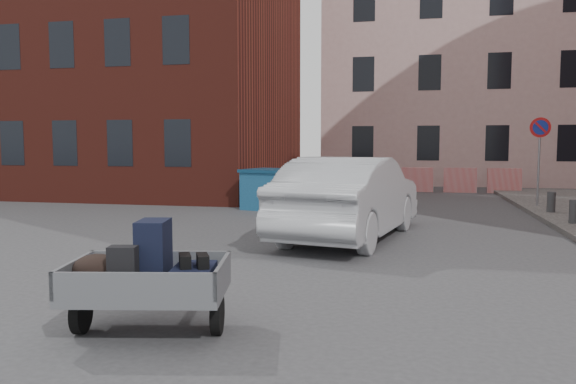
# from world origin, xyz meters

# --- Properties ---
(ground) EXTENTS (120.00, 120.00, 0.00)m
(ground) POSITION_xyz_m (0.00, 0.00, 0.00)
(ground) COLOR #38383A
(ground) RESTS_ON ground
(building_brick) EXTENTS (12.00, 10.00, 14.00)m
(building_brick) POSITION_xyz_m (-9.00, 13.00, 7.00)
(building_brick) COLOR #591E16
(building_brick) RESTS_ON ground
(building_pink) EXTENTS (16.00, 8.00, 14.00)m
(building_pink) POSITION_xyz_m (6.00, 22.00, 7.00)
(building_pink) COLOR #C19994
(building_pink) RESTS_ON ground
(far_building) EXTENTS (6.00, 6.00, 8.00)m
(far_building) POSITION_xyz_m (-20.00, 22.00, 4.00)
(far_building) COLOR maroon
(far_building) RESTS_ON ground
(no_parking_sign) EXTENTS (0.60, 0.09, 2.65)m
(no_parking_sign) POSITION_xyz_m (6.00, 9.48, 2.01)
(no_parking_sign) COLOR gray
(no_parking_sign) RESTS_ON sidewalk
(barriers) EXTENTS (4.70, 0.18, 1.00)m
(barriers) POSITION_xyz_m (4.20, 15.00, 0.50)
(barriers) COLOR red
(barriers) RESTS_ON ground
(trailer) EXTENTS (1.78, 1.93, 1.20)m
(trailer) POSITION_xyz_m (-0.46, -3.33, 0.61)
(trailer) COLOR black
(trailer) RESTS_ON ground
(dumpster) EXTENTS (3.20, 2.24, 1.22)m
(dumpster) POSITION_xyz_m (-1.23, 7.66, 0.61)
(dumpster) COLOR #1A537F
(dumpster) RESTS_ON ground
(silver_car) EXTENTS (2.79, 5.46, 1.72)m
(silver_car) POSITION_xyz_m (1.00, 3.06, 0.86)
(silver_car) COLOR #A9ABB0
(silver_car) RESTS_ON ground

